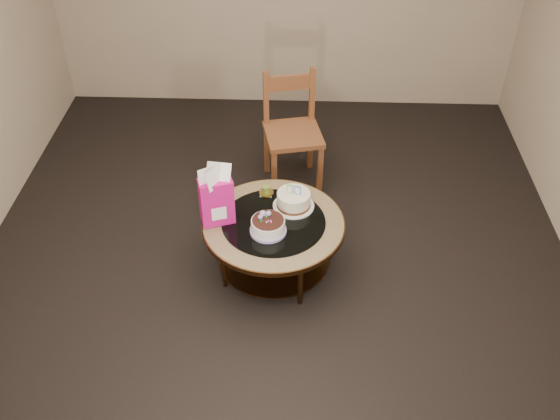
{
  "coord_description": "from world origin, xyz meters",
  "views": [
    {
      "loc": [
        0.17,
        -3.33,
        3.34
      ],
      "look_at": [
        0.05,
        0.02,
        0.55
      ],
      "focal_mm": 40.0,
      "sensor_mm": 36.0,
      "label": 1
    }
  ],
  "objects_px": {
    "gift_bag": "(216,196)",
    "cream_cake": "(294,200)",
    "dining_chair": "(292,131)",
    "decorated_cake": "(268,226)",
    "coffee_table": "(274,230)"
  },
  "relations": [
    {
      "from": "dining_chair",
      "to": "decorated_cake",
      "type": "bearing_deg",
      "value": -108.54
    },
    {
      "from": "gift_bag",
      "to": "cream_cake",
      "type": "bearing_deg",
      "value": 0.27
    },
    {
      "from": "cream_cake",
      "to": "gift_bag",
      "type": "bearing_deg",
      "value": -148.5
    },
    {
      "from": "coffee_table",
      "to": "gift_bag",
      "type": "distance_m",
      "value": 0.5
    },
    {
      "from": "decorated_cake",
      "to": "dining_chair",
      "type": "xyz_separation_m",
      "value": [
        0.14,
        1.23,
        -0.0
      ]
    },
    {
      "from": "coffee_table",
      "to": "decorated_cake",
      "type": "height_order",
      "value": "decorated_cake"
    },
    {
      "from": "cream_cake",
      "to": "gift_bag",
      "type": "relative_size",
      "value": 0.65
    },
    {
      "from": "coffee_table",
      "to": "decorated_cake",
      "type": "relative_size",
      "value": 4.0
    },
    {
      "from": "decorated_cake",
      "to": "dining_chair",
      "type": "relative_size",
      "value": 0.26
    },
    {
      "from": "cream_cake",
      "to": "gift_bag",
      "type": "xyz_separation_m",
      "value": [
        -0.53,
        -0.18,
        0.17
      ]
    },
    {
      "from": "coffee_table",
      "to": "gift_bag",
      "type": "bearing_deg",
      "value": -178.98
    },
    {
      "from": "cream_cake",
      "to": "dining_chair",
      "type": "relative_size",
      "value": 0.3
    },
    {
      "from": "gift_bag",
      "to": "coffee_table",
      "type": "bearing_deg",
      "value": -17.29
    },
    {
      "from": "coffee_table",
      "to": "cream_cake",
      "type": "xyz_separation_m",
      "value": [
        0.14,
        0.17,
        0.14
      ]
    },
    {
      "from": "coffee_table",
      "to": "gift_bag",
      "type": "height_order",
      "value": "gift_bag"
    }
  ]
}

